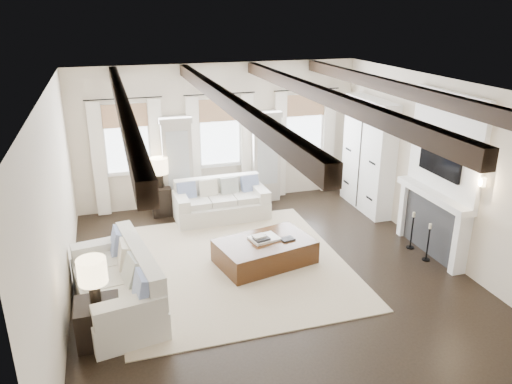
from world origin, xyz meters
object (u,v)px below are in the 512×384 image
object	(u,v)px
sofa_back	(221,203)
sofa_left	(120,286)
ottoman	(265,252)
side_table_back	(162,201)
side_table_front	(99,322)

from	to	relation	value
sofa_back	sofa_left	size ratio (longest dim) A/B	0.84
ottoman	side_table_back	distance (m)	3.17
sofa_left	side_table_front	world-z (taller)	sofa_left
ottoman	sofa_left	bearing A→B (deg)	-176.46
side_table_front	sofa_left	bearing A→B (deg)	65.71
sofa_back	side_table_back	bearing A→B (deg)	156.01
sofa_back	side_table_front	xyz separation A→B (m)	(-2.58, -3.71, -0.04)
ottoman	side_table_back	bearing A→B (deg)	105.69
side_table_front	side_table_back	bearing A→B (deg)	72.20
ottoman	side_table_front	size ratio (longest dim) A/B	2.80
sofa_left	ottoman	world-z (taller)	sofa_left
sofa_back	side_table_back	distance (m)	1.33
sofa_left	side_table_back	size ratio (longest dim) A/B	3.72
ottoman	side_table_front	distance (m)	3.21
ottoman	side_table_back	world-z (taller)	side_table_back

